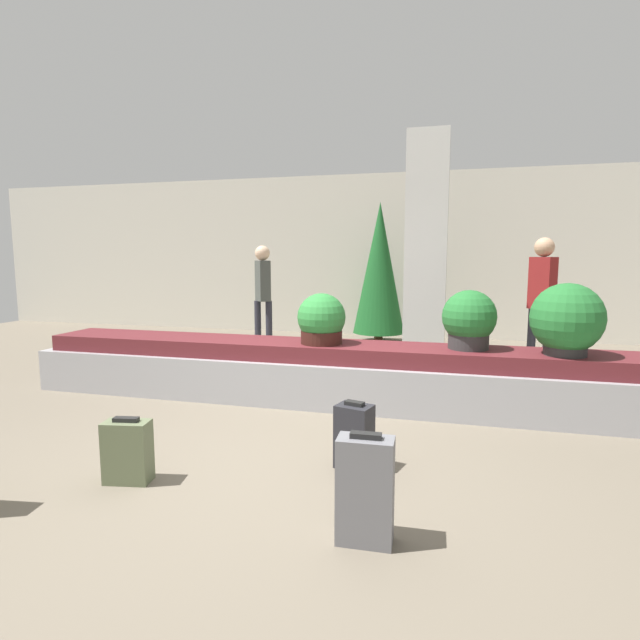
% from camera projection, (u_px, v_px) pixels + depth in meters
% --- Properties ---
extents(ground_plane, '(18.00, 18.00, 0.00)m').
position_uv_depth(ground_plane, '(267.00, 459.00, 3.93)').
color(ground_plane, '#6B6051').
extents(back_wall, '(18.00, 0.06, 3.20)m').
position_uv_depth(back_wall, '(381.00, 256.00, 9.93)').
color(back_wall, beige).
rests_on(back_wall, ground_plane).
extents(carousel, '(6.69, 0.83, 0.65)m').
position_uv_depth(carousel, '(320.00, 373.00, 5.47)').
color(carousel, '#9E9EA3').
rests_on(carousel, ground_plane).
extents(pillar, '(0.54, 0.54, 3.20)m').
position_uv_depth(pillar, '(426.00, 255.00, 6.70)').
color(pillar, silver).
rests_on(pillar, ground_plane).
extents(suitcase_0, '(0.32, 0.18, 0.63)m').
position_uv_depth(suitcase_0, '(365.00, 490.00, 2.75)').
color(suitcase_0, slate).
rests_on(suitcase_0, ground_plane).
extents(suitcase_2, '(0.30, 0.25, 0.51)m').
position_uv_depth(suitcase_2, '(354.00, 436.00, 3.74)').
color(suitcase_2, '#232328').
rests_on(suitcase_2, ground_plane).
extents(suitcase_3, '(0.34, 0.22, 0.47)m').
position_uv_depth(suitcase_3, '(128.00, 451.00, 3.51)').
color(suitcase_3, '#5B6647').
rests_on(suitcase_3, ground_plane).
extents(potted_plant_0, '(0.54, 0.54, 0.60)m').
position_uv_depth(potted_plant_0, '(469.00, 320.00, 5.05)').
color(potted_plant_0, '#2D2D2D').
rests_on(potted_plant_0, carousel).
extents(potted_plant_1, '(0.67, 0.67, 0.69)m').
position_uv_depth(potted_plant_1, '(567.00, 320.00, 4.71)').
color(potted_plant_1, '#2D2D2D').
rests_on(potted_plant_1, carousel).
extents(potted_plant_2, '(0.52, 0.52, 0.54)m').
position_uv_depth(potted_plant_2, '(321.00, 321.00, 5.36)').
color(potted_plant_2, '#381914').
rests_on(potted_plant_2, carousel).
extents(traveler_0, '(0.35, 0.35, 1.83)m').
position_uv_depth(traveler_0, '(542.00, 291.00, 6.68)').
color(traveler_0, '#282833').
rests_on(traveler_0, ground_plane).
extents(traveler_1, '(0.34, 0.36, 1.76)m').
position_uv_depth(traveler_1, '(263.00, 288.00, 8.30)').
color(traveler_1, '#282833').
rests_on(traveler_1, ground_plane).
extents(decorated_tree, '(0.94, 0.94, 2.56)m').
position_uv_depth(decorated_tree, '(379.00, 268.00, 9.10)').
color(decorated_tree, '#4C331E').
rests_on(decorated_tree, ground_plane).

